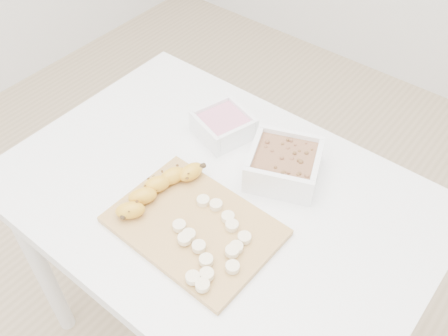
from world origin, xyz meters
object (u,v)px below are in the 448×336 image
Objects in this scene: bowl_granola at (284,164)px; cutting_board at (194,226)px; bowl_yogurt at (223,125)px; table at (216,218)px; banana at (158,190)px.

cutting_board is (-0.06, -0.25, -0.03)m from bowl_granola.
table is at bearing -56.16° from bowl_yogurt.
cutting_board is (0.14, -0.28, -0.02)m from bowl_yogurt.
bowl_granola reaches higher than table.
cutting_board is 1.57× the size of banana.
bowl_yogurt is at bearing 123.84° from table.
bowl_yogurt is 0.72× the size of banana.
bowl_granola reaches higher than banana.
bowl_granola is (0.09, 0.15, 0.13)m from table.
bowl_yogurt is 0.76× the size of bowl_granola.
banana is (-0.18, -0.24, -0.00)m from bowl_granola.
table is 0.19m from banana.
bowl_yogurt reaches higher than table.
cutting_board reaches higher than table.
banana is at bearing -84.83° from bowl_yogurt.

